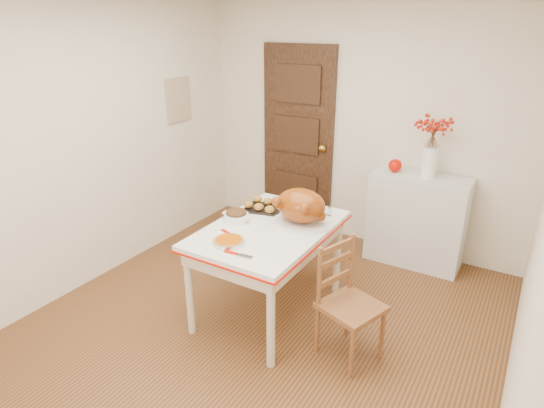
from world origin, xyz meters
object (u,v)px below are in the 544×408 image
Objects in this scene: sideboard at (417,220)px; pumpkin_pie at (229,241)px; chair_oak at (352,304)px; turkey_platter at (301,207)px; kitchen_table at (269,270)px.

pumpkin_pie is (-0.91, -1.87, 0.34)m from sideboard.
sideboard is at bearing 18.41° from chair_oak.
chair_oak is 3.78× the size of pumpkin_pie.
turkey_platter is (-0.60, 0.35, 0.48)m from chair_oak.
pumpkin_pie is at bearing -98.53° from turkey_platter.
kitchen_table is at bearing 75.38° from pumpkin_pie.
pumpkin_pie is at bearing -104.62° from kitchen_table.
sideboard is 1.68m from kitchen_table.
chair_oak reaches higher than kitchen_table.
sideboard is 1.51m from turkey_platter.
pumpkin_pie is (-0.10, -0.39, 0.41)m from kitchen_table.
kitchen_table is at bearing -118.53° from sideboard.
kitchen_table is at bearing -118.53° from turkey_platter.
turkey_platter is (-0.61, -1.30, 0.47)m from sideboard.
kitchen_table is 1.48× the size of chair_oak.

